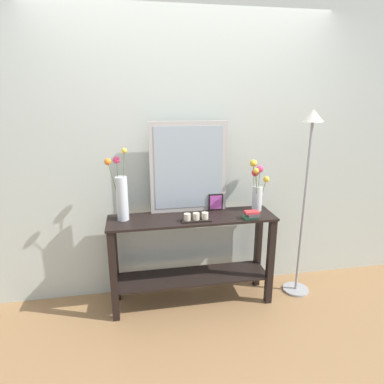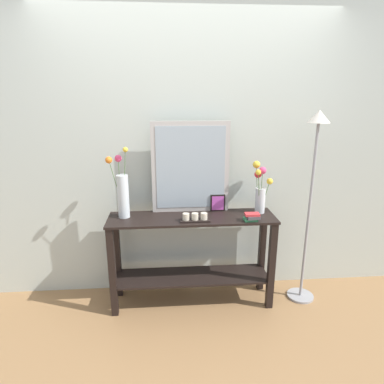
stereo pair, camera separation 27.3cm
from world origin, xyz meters
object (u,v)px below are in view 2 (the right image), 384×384
object	(u,v)px
vase_right	(260,190)
candle_tray	(195,218)
tall_vase_left	(122,192)
console_table	(192,250)
floor_lamp	(313,177)
mirror_leaning	(191,168)
picture_frame_small	(218,203)
book_stack	(252,217)

from	to	relation	value
vase_right	candle_tray	world-z (taller)	vase_right
tall_vase_left	candle_tray	bearing A→B (deg)	-13.14
tall_vase_left	candle_tray	xyz separation A→B (m)	(0.59, -0.14, -0.19)
console_table	floor_lamp	xyz separation A→B (m)	(1.01, -0.02, 0.64)
mirror_leaning	vase_right	bearing A→B (deg)	-9.26
vase_right	console_table	bearing A→B (deg)	-174.57
tall_vase_left	picture_frame_small	distance (m)	0.83
picture_frame_small	floor_lamp	size ratio (longest dim) A/B	0.09
candle_tray	book_stack	world-z (taller)	same
mirror_leaning	picture_frame_small	bearing A→B (deg)	-5.15
vase_right	candle_tray	xyz separation A→B (m)	(-0.58, -0.15, -0.18)
floor_lamp	console_table	bearing A→B (deg)	178.64
mirror_leaning	console_table	bearing A→B (deg)	-89.82
vase_right	floor_lamp	distance (m)	0.44
console_table	vase_right	size ratio (longest dim) A/B	3.10
candle_tray	picture_frame_small	xyz separation A→B (m)	(0.22, 0.23, 0.05)
tall_vase_left	book_stack	world-z (taller)	tall_vase_left
tall_vase_left	picture_frame_small	xyz separation A→B (m)	(0.82, 0.09, -0.15)
console_table	mirror_leaning	size ratio (longest dim) A/B	1.80
candle_tray	picture_frame_small	size ratio (longest dim) A/B	1.63
tall_vase_left	book_stack	size ratio (longest dim) A/B	4.58
console_table	picture_frame_small	size ratio (longest dim) A/B	9.45
mirror_leaning	tall_vase_left	xyz separation A→B (m)	(-0.58, -0.11, -0.17)
tall_vase_left	floor_lamp	size ratio (longest dim) A/B	0.35
mirror_leaning	tall_vase_left	distance (m)	0.61
mirror_leaning	candle_tray	world-z (taller)	mirror_leaning
picture_frame_small	floor_lamp	world-z (taller)	floor_lamp
candle_tray	floor_lamp	world-z (taller)	floor_lamp
tall_vase_left	mirror_leaning	bearing A→B (deg)	10.84
console_table	picture_frame_small	bearing A→B (deg)	28.84
candle_tray	tall_vase_left	bearing A→B (deg)	166.86
mirror_leaning	vase_right	distance (m)	0.63
vase_right	picture_frame_small	size ratio (longest dim) A/B	3.05
picture_frame_small	mirror_leaning	bearing A→B (deg)	174.85
tall_vase_left	vase_right	xyz separation A→B (m)	(1.17, 0.01, -0.01)
picture_frame_small	console_table	bearing A→B (deg)	-151.16
vase_right	book_stack	distance (m)	0.28
console_table	tall_vase_left	world-z (taller)	tall_vase_left
candle_tray	floor_lamp	bearing A→B (deg)	4.09
picture_frame_small	vase_right	bearing A→B (deg)	-11.98
console_table	candle_tray	xyz separation A→B (m)	(0.02, -0.09, 0.34)
console_table	mirror_leaning	distance (m)	0.72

